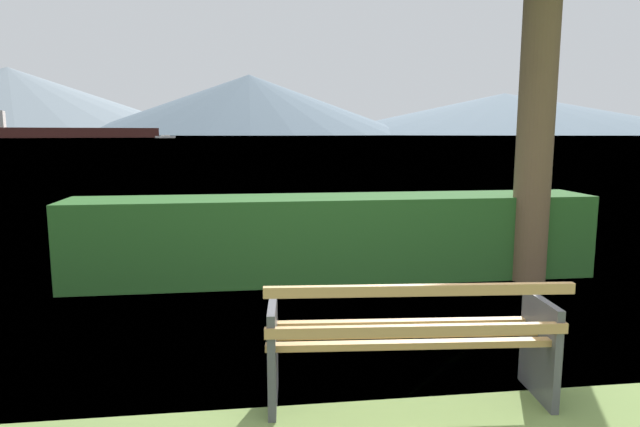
# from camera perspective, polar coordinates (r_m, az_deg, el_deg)

# --- Properties ---
(ground_plane) EXTENTS (1400.00, 1400.00, 0.00)m
(ground_plane) POSITION_cam_1_polar(r_m,az_deg,el_deg) (3.87, 9.06, -18.58)
(ground_plane) COLOR olive
(water_surface) EXTENTS (620.00, 620.00, 0.00)m
(water_surface) POSITION_cam_1_polar(r_m,az_deg,el_deg) (313.30, -7.30, 8.08)
(water_surface) COLOR slate
(water_surface) RESTS_ON ground_plane
(park_bench) EXTENTS (1.89, 0.71, 0.87)m
(park_bench) POSITION_cam_1_polar(r_m,az_deg,el_deg) (3.64, 9.43, -12.96)
(park_bench) COLOR tan
(park_bench) RESTS_ON ground_plane
(hedge_row) EXTENTS (6.27, 0.84, 1.00)m
(hedge_row) POSITION_cam_1_polar(r_m,az_deg,el_deg) (6.57, 1.58, -2.52)
(hedge_row) COLOR #285B23
(hedge_row) RESTS_ON ground_plane
(cargo_ship_large) EXTENTS (72.15, 31.36, 11.46)m
(cargo_ship_large) POSITION_cam_1_polar(r_m,az_deg,el_deg) (226.18, -27.42, 7.90)
(cargo_ship_large) COLOR #471E19
(cargo_ship_large) RESTS_ON water_surface
(sailboat_mid) EXTENTS (6.63, 6.93, 1.05)m
(sailboat_mid) POSITION_cam_1_polar(r_m,az_deg,el_deg) (202.14, -15.95, 7.76)
(sailboat_mid) COLOR silver
(sailboat_mid) RESTS_ON water_surface
(distant_hills) EXTENTS (938.50, 468.90, 69.41)m
(distant_hills) POSITION_cam_1_polar(r_m,az_deg,el_deg) (583.07, -10.90, 11.05)
(distant_hills) COLOR gray
(distant_hills) RESTS_ON ground_plane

